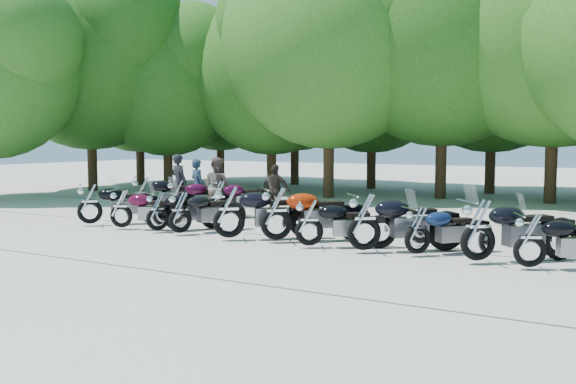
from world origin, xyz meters
The scene contains 30 objects.
ground centered at (0.00, 0.00, 0.00)m, with size 90.00×90.00×0.00m, color #9B968C.
tree_0 centered at (-15.42, 12.98, 5.45)m, with size 7.50×7.50×9.21m.
tree_1 centered at (-12.04, 11.24, 5.06)m, with size 6.97×6.97×8.55m.
tree_2 centered at (-7.25, 12.84, 5.31)m, with size 7.31×7.31×8.97m.
tree_3 centered at (-3.57, 11.24, 6.32)m, with size 8.70×8.70×10.67m.
tree_4 centered at (0.54, 13.09, 6.64)m, with size 9.13×9.13×11.20m.
tree_5 centered at (4.61, 13.20, 6.57)m, with size 9.04×9.04×11.10m.
tree_9 centered at (-13.53, 17.59, 5.52)m, with size 7.59×7.59×9.32m.
tree_10 centered at (-8.29, 16.97, 5.66)m, with size 7.78×7.78×9.55m.
tree_11 centered at (-3.76, 16.43, 5.49)m, with size 7.56×7.56×9.28m.
tree_12 centered at (1.80, 16.47, 5.72)m, with size 7.88×7.88×9.67m.
tree_17 centered at (-14.68, 9.00, 6.04)m, with size 8.31×8.31×10.20m.
motorcycle_0 centered at (-5.67, 0.52, 0.65)m, with size 0.70×2.31×1.31m, color black, non-canonical shape.
motorcycle_1 centered at (-4.41, 0.42, 0.60)m, with size 0.65×2.14×1.21m, color #3C081D, non-canonical shape.
motorcycle_2 centered at (-3.24, 0.50, 0.59)m, with size 0.63×2.08×1.18m, color black, non-canonical shape.
motorcycle_3 centered at (-2.47, 0.45, 0.61)m, with size 0.66×2.15×1.22m, color black, non-canonical shape.
motorcycle_4 centered at (-0.94, 0.36, 0.73)m, with size 0.78×2.57×1.45m, color black, non-canonical shape.
motorcycle_5 centered at (0.18, 0.65, 0.72)m, with size 0.78×2.56×1.45m, color #972105, non-canonical shape.
motorcycle_6 centered at (1.15, 0.39, 0.61)m, with size 0.65×2.14×1.21m, color black, non-canonical shape.
motorcycle_7 centered at (2.42, 0.43, 0.71)m, with size 0.76×2.51×1.42m, color black, non-canonical shape.
motorcycle_8 centered at (3.49, 0.63, 0.57)m, with size 0.62×2.03×1.15m, color #0D1B3B, non-canonical shape.
motorcycle_9 centered at (4.72, 0.45, 0.70)m, with size 0.76×2.48×1.40m, color black, non-canonical shape.
motorcycle_10 centered at (5.66, 0.35, 0.58)m, with size 0.63×2.07×1.17m, color black, non-canonical shape.
motorcycle_11 centered at (-6.13, 3.09, 0.69)m, with size 0.74×2.43×1.38m, color black, non-canonical shape.
motorcycle_12 centered at (-4.86, 3.26, 0.65)m, with size 0.70×2.30×1.30m, color #330720, non-canonical shape.
motorcycle_13 centered at (-3.41, 3.32, 0.65)m, with size 0.70×2.30×1.30m, color #350722, non-canonical shape.
rider_0 centered at (-6.12, 4.85, 0.94)m, with size 0.68×0.45×1.88m, color black.
rider_1 centered at (-3.75, 3.77, 0.92)m, with size 0.89×0.69×1.83m, color brown.
rider_2 centered at (-2.26, 4.75, 0.81)m, with size 0.95×0.39×1.61m, color black.
rider_3 centered at (-5.12, 4.57, 0.87)m, with size 0.63×0.42×1.74m, color #1E2D3E.
Camera 1 is at (7.17, -11.25, 2.35)m, focal length 38.00 mm.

